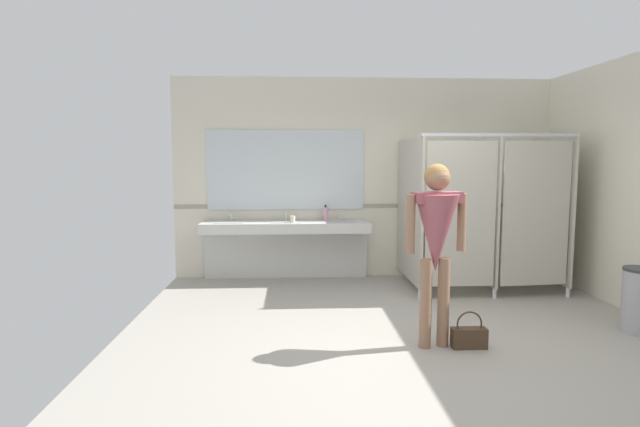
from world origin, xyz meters
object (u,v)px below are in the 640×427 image
Objects in this scene: trash_bin at (639,300)px; handbag at (469,336)px; soap_dispenser at (326,214)px; person_standing at (436,232)px; paper_cup at (293,219)px.

trash_bin reaches higher than handbag.
handbag is 3.17m from soap_dispenser.
person_standing reaches higher than handbag.
paper_cup is (-0.48, -0.26, -0.05)m from soap_dispenser.
person_standing is 2.90m from soap_dispenser.
handbag is (-1.84, -0.32, -0.22)m from trash_bin.
person_standing is at bearing -62.74° from paper_cup.
handbag is (0.31, -0.06, -0.96)m from person_standing.
soap_dispenser reaches higher than trash_bin.
trash_bin is 1.88m from handbag.
paper_cup reaches higher than handbag.
paper_cup is (-3.45, 2.26, 0.57)m from trash_bin.
handbag is at bearing -68.17° from soap_dispenser.
trash_bin is at bearing -40.18° from soap_dispenser.
paper_cup is at bearing 146.84° from trash_bin.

